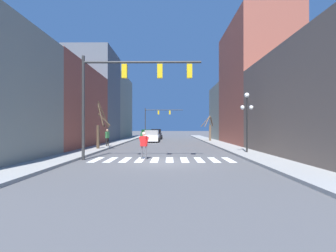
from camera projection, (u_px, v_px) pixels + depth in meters
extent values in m
plane|color=#4C4C4F|center=(162.00, 162.00, 14.78)|extent=(240.00, 240.00, 0.00)
cube|color=gray|center=(53.00, 161.00, 14.83)|extent=(2.15, 90.00, 0.15)
cube|color=gray|center=(271.00, 161.00, 14.74)|extent=(2.15, 90.00, 0.15)
cube|color=#934C3D|center=(61.00, 107.00, 25.63)|extent=(6.00, 13.38, 7.90)
cube|color=#515B66|center=(93.00, 97.00, 36.44)|extent=(6.00, 8.23, 12.49)
cube|color=gray|center=(110.00, 108.00, 47.00)|extent=(6.00, 12.89, 10.97)
cube|color=#66564C|center=(326.00, 102.00, 16.33)|extent=(6.00, 15.20, 7.10)
cube|color=#934C3D|center=(255.00, 85.00, 29.96)|extent=(6.00, 12.04, 13.68)
cube|color=gray|center=(233.00, 113.00, 40.44)|extent=(6.00, 8.95, 8.30)
cube|color=white|center=(96.00, 160.00, 16.02)|extent=(0.45, 2.60, 0.01)
cube|color=white|center=(111.00, 160.00, 16.02)|extent=(0.45, 2.60, 0.01)
cube|color=white|center=(126.00, 160.00, 16.01)|extent=(0.45, 2.60, 0.01)
cube|color=white|center=(140.00, 160.00, 16.00)|extent=(0.45, 2.60, 0.01)
cube|color=white|center=(155.00, 160.00, 16.00)|extent=(0.45, 2.60, 0.01)
cube|color=white|center=(170.00, 160.00, 15.99)|extent=(0.45, 2.60, 0.01)
cube|color=white|center=(184.00, 160.00, 15.99)|extent=(0.45, 2.60, 0.01)
cube|color=white|center=(199.00, 160.00, 15.98)|extent=(0.45, 2.60, 0.01)
cube|color=white|center=(214.00, 160.00, 15.97)|extent=(0.45, 2.60, 0.01)
cube|color=white|center=(229.00, 160.00, 15.97)|extent=(0.45, 2.60, 0.01)
cylinder|color=#2D2D2D|center=(83.00, 108.00, 15.94)|extent=(0.18, 0.18, 6.36)
cylinder|color=#2D2D2D|center=(142.00, 62.00, 15.93)|extent=(7.19, 0.14, 0.14)
cube|color=yellow|center=(125.00, 71.00, 15.93)|extent=(0.32, 0.28, 0.84)
cube|color=yellow|center=(160.00, 71.00, 15.92)|extent=(0.32, 0.28, 0.84)
cube|color=yellow|center=(189.00, 71.00, 15.90)|extent=(0.32, 0.28, 0.84)
cylinder|color=#2D2D2D|center=(145.00, 122.00, 56.26)|extent=(0.18, 0.18, 6.10)
cylinder|color=#2D2D2D|center=(164.00, 110.00, 56.25)|extent=(8.11, 0.14, 0.14)
cube|color=yellow|center=(158.00, 113.00, 56.25)|extent=(0.32, 0.28, 0.84)
cube|color=yellow|center=(170.00, 113.00, 56.24)|extent=(0.32, 0.28, 0.84)
cylinder|color=black|center=(247.00, 125.00, 19.27)|extent=(0.12, 0.12, 4.03)
sphere|color=white|center=(247.00, 95.00, 19.28)|extent=(0.36, 0.36, 0.36)
sphere|color=white|center=(243.00, 107.00, 19.28)|extent=(0.31, 0.31, 0.31)
sphere|color=white|center=(251.00, 107.00, 19.27)|extent=(0.31, 0.31, 0.31)
cube|color=white|center=(152.00, 138.00, 35.32)|extent=(1.89, 4.56, 0.78)
cube|color=gray|center=(152.00, 132.00, 35.32)|extent=(1.74, 2.37, 0.64)
cylinder|color=black|center=(159.00, 140.00, 33.90)|extent=(0.22, 0.64, 0.64)
cylinder|color=black|center=(144.00, 140.00, 33.91)|extent=(0.22, 0.64, 0.64)
cylinder|color=black|center=(159.00, 139.00, 36.72)|extent=(0.22, 0.64, 0.64)
cylinder|color=black|center=(146.00, 139.00, 36.74)|extent=(0.22, 0.64, 0.64)
cube|color=black|center=(156.00, 136.00, 43.90)|extent=(1.74, 4.74, 0.83)
cube|color=black|center=(156.00, 131.00, 43.90)|extent=(1.60, 2.46, 0.68)
cylinder|color=black|center=(161.00, 137.00, 42.42)|extent=(0.22, 0.64, 0.64)
cylinder|color=black|center=(150.00, 137.00, 42.44)|extent=(0.22, 0.64, 0.64)
cylinder|color=black|center=(162.00, 137.00, 45.36)|extent=(0.22, 0.64, 0.64)
cylinder|color=black|center=(152.00, 137.00, 45.37)|extent=(0.22, 0.64, 0.64)
cube|color=#236B38|center=(147.00, 135.00, 49.10)|extent=(1.82, 4.40, 0.76)
cube|color=#133A1E|center=(147.00, 131.00, 49.11)|extent=(1.67, 2.29, 0.62)
cylinder|color=black|center=(142.00, 136.00, 50.47)|extent=(0.22, 0.64, 0.64)
cylinder|color=black|center=(152.00, 136.00, 50.46)|extent=(0.22, 0.64, 0.64)
cylinder|color=black|center=(141.00, 136.00, 47.74)|extent=(0.22, 0.64, 0.64)
cylinder|color=black|center=(151.00, 136.00, 47.73)|extent=(0.22, 0.64, 0.64)
cylinder|color=#4C4C51|center=(146.00, 153.00, 16.22)|extent=(0.12, 0.12, 0.81)
cylinder|color=#4C4C51|center=(142.00, 153.00, 16.35)|extent=(0.12, 0.12, 0.81)
cube|color=red|center=(144.00, 141.00, 16.29)|extent=(0.45, 0.38, 0.64)
sphere|color=beige|center=(144.00, 134.00, 16.29)|extent=(0.23, 0.23, 0.23)
cylinder|color=red|center=(147.00, 142.00, 16.18)|extent=(0.29, 0.20, 0.62)
cylinder|color=red|center=(141.00, 142.00, 16.39)|extent=(0.29, 0.20, 0.62)
cylinder|color=black|center=(108.00, 142.00, 25.88)|extent=(0.12, 0.12, 0.78)
cylinder|color=black|center=(106.00, 142.00, 25.62)|extent=(0.12, 0.12, 0.78)
cube|color=#337542|center=(107.00, 135.00, 25.75)|extent=(0.35, 0.44, 0.61)
sphere|color=tan|center=(107.00, 130.00, 25.76)|extent=(0.22, 0.22, 0.22)
cylinder|color=#337542|center=(109.00, 135.00, 25.95)|extent=(0.19, 0.28, 0.59)
cylinder|color=#337542|center=(106.00, 135.00, 25.55)|extent=(0.19, 0.28, 0.59)
cylinder|color=brown|center=(210.00, 133.00, 35.64)|extent=(0.29, 0.29, 2.13)
cylinder|color=brown|center=(207.00, 121.00, 35.29)|extent=(0.91, 0.86, 1.58)
cylinder|color=brown|center=(206.00, 121.00, 35.86)|extent=(1.24, 0.55, 1.53)
cylinder|color=brown|center=(211.00, 121.00, 36.11)|extent=(0.63, 1.06, 1.33)
cylinder|color=#473828|center=(98.00, 137.00, 22.70)|extent=(0.26, 0.26, 2.01)
cylinder|color=#473828|center=(101.00, 115.00, 22.51)|extent=(0.67, 0.53, 1.91)
cylinder|color=#473828|center=(104.00, 115.00, 23.07)|extent=(0.87, 0.83, 2.37)
cylinder|color=#473828|center=(104.00, 120.00, 22.78)|extent=(1.10, 0.28, 1.14)
cylinder|color=#473828|center=(101.00, 117.00, 23.21)|extent=(0.39, 1.11, 1.75)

